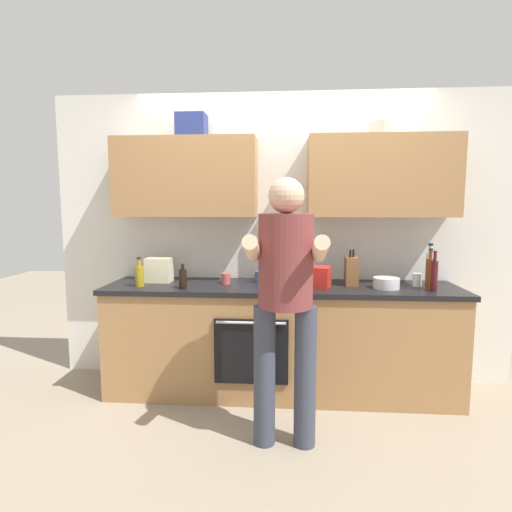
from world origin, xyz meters
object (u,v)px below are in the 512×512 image
bottle_soy (183,279)px  bottle_oil (139,275)px  cup_ceramic (226,279)px  cup_coffee (417,280)px  bottle_water (430,268)px  person_standing (285,291)px  bottle_wine (434,275)px  cup_tea (260,277)px  mixing_bowl (386,283)px  bottle_soda (301,269)px  knife_block (351,271)px  grocery_bag_crisps (319,277)px  bottle_vinegar (430,273)px  grocery_bag_rice (159,270)px

bottle_soy → bottle_oil: bearing=170.7°
cup_ceramic → bottle_soy: bearing=-143.2°
cup_coffee → bottle_water: bearing=14.8°
bottle_water → cup_ceramic: bearing=-178.7°
bottle_water → bottle_soy: (-1.94, -0.26, -0.07)m
person_standing → cup_coffee: person_standing is taller
bottle_wine → cup_tea: (-1.33, 0.26, -0.08)m
bottle_soy → bottle_wine: bearing=1.5°
bottle_soy → cup_ceramic: bottle_soy is taller
person_standing → mixing_bowl: person_standing is taller
person_standing → mixing_bowl: bearing=42.3°
bottle_soda → knife_block: bearing=-11.8°
knife_block → bottle_oil: bearing=-173.7°
bottle_soda → grocery_bag_crisps: bearing=-53.9°
bottle_soy → cup_tea: bottle_soy is taller
bottle_oil → bottle_vinegar: bottle_vinegar is taller
person_standing → cup_coffee: size_ratio=16.36×
bottle_water → cup_ceramic: 1.65m
bottle_oil → bottle_vinegar: 2.28m
bottle_oil → person_standing: bearing=-28.8°
mixing_bowl → bottle_soy: bearing=-175.2°
person_standing → grocery_bag_crisps: (0.26, 0.72, -0.03)m
bottle_oil → mixing_bowl: bearing=2.2°
cup_tea → grocery_bag_rice: grocery_bag_rice is taller
grocery_bag_crisps → bottle_wine: bearing=-5.9°
person_standing → bottle_soda: person_standing is taller
bottle_oil → mixing_bowl: size_ratio=1.17×
person_standing → cup_tea: bearing=103.9°
person_standing → bottle_soy: size_ratio=8.75×
person_standing → bottle_soy: 0.98m
bottle_soy → bottle_oil: size_ratio=0.83×
bottle_vinegar → knife_block: size_ratio=1.09×
person_standing → knife_block: size_ratio=5.94×
bottle_oil → grocery_bag_rice: 0.23m
cup_ceramic → person_standing: bearing=-58.5°
bottle_wine → grocery_bag_rice: bottle_wine is taller
bottle_soy → grocery_bag_rice: (-0.27, 0.28, 0.02)m
bottle_water → mixing_bowl: size_ratio=1.70×
cup_ceramic → knife_block: 1.02m
bottle_water → mixing_bowl: 0.40m
bottle_water → knife_block: bottle_water is taller
bottle_water → bottle_soda: bearing=176.2°
bottle_vinegar → grocery_bag_rice: (-2.18, 0.13, -0.02)m
cup_ceramic → grocery_bag_rice: 0.58m
knife_block → grocery_bag_crisps: 0.29m
bottle_soda → mixing_bowl: bottle_soda is taller
bottle_oil → bottle_vinegar: (2.28, 0.09, 0.03)m
bottle_wine → bottle_oil: bottle_wine is taller
bottle_soda → knife_block: 0.42m
bottle_water → knife_block: size_ratio=1.19×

